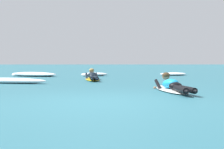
% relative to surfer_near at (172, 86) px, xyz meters
% --- Properties ---
extents(ground_plane, '(120.00, 120.00, 0.00)m').
position_rel_surfer_near_xyz_m(ground_plane, '(-1.90, 8.05, -0.14)').
color(ground_plane, '#2D6B7A').
extents(surfer_near, '(0.77, 2.59, 0.54)m').
position_rel_surfer_near_xyz_m(surfer_near, '(0.00, 0.00, 0.00)').
color(surfer_near, white).
rests_on(surfer_near, ground).
extents(surfer_far, '(0.83, 2.71, 0.55)m').
position_rel_surfer_near_xyz_m(surfer_far, '(-2.34, 4.83, -0.00)').
color(surfer_far, yellow).
rests_on(surfer_far, ground).
extents(whitewater_front, '(1.60, 1.07, 0.19)m').
position_rel_surfer_near_xyz_m(whitewater_front, '(-2.41, 8.37, -0.05)').
color(whitewater_front, white).
rests_on(whitewater_front, ground).
extents(whitewater_mid_left, '(2.97, 2.12, 0.23)m').
position_rel_surfer_near_xyz_m(whitewater_mid_left, '(-5.65, 8.13, -0.03)').
color(whitewater_mid_left, white).
rests_on(whitewater_mid_left, ground).
extents(whitewater_mid_right, '(1.70, 1.17, 0.18)m').
position_rel_surfer_near_xyz_m(whitewater_mid_right, '(2.04, 8.87, -0.06)').
color(whitewater_mid_right, white).
rests_on(whitewater_mid_right, ground).
extents(whitewater_back, '(3.07, 1.34, 0.20)m').
position_rel_surfer_near_xyz_m(whitewater_back, '(-5.33, 3.10, -0.04)').
color(whitewater_back, white).
rests_on(whitewater_back, ground).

